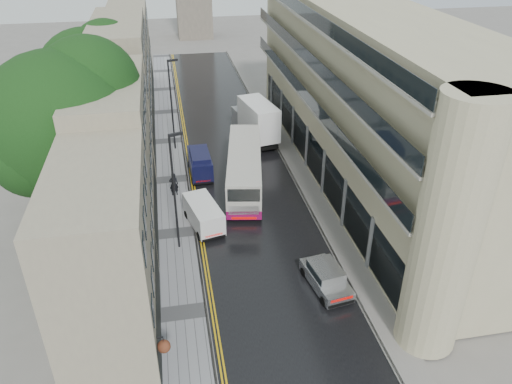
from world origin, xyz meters
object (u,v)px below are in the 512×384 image
object	(u,v)px
tree_near	(65,150)
navy_van	(192,171)
silver_hatchback	(324,295)
white_van	(199,228)
white_lorry	(252,128)
lamp_post_far	(172,106)
cream_bus	(229,188)
lamp_post_near	(174,194)
tree_far	(91,95)
pedestrian	(174,184)

from	to	relation	value
tree_near	navy_van	bearing A→B (deg)	38.23
silver_hatchback	white_van	world-z (taller)	white_van
white_lorry	silver_hatchback	distance (m)	22.76
navy_van	white_lorry	bearing A→B (deg)	43.08
white_lorry	navy_van	distance (m)	8.87
tree_near	silver_hatchback	distance (m)	18.94
white_lorry	lamp_post_far	distance (m)	7.90
tree_near	navy_van	xyz separation A→B (m)	(8.38, 6.60, -5.78)
cream_bus	white_van	world-z (taller)	cream_bus
lamp_post_near	white_van	bearing A→B (deg)	6.36
lamp_post_near	tree_far	bearing A→B (deg)	93.19
white_van	lamp_post_near	distance (m)	3.70
pedestrian	white_lorry	bearing A→B (deg)	-138.88
pedestrian	lamp_post_near	bearing A→B (deg)	85.72
tree_near	white_lorry	bearing A→B (deg)	41.08
cream_bus	lamp_post_near	size ratio (longest dim) A/B	1.39
tree_far	white_lorry	world-z (taller)	tree_far
tree_near	silver_hatchback	world-z (taller)	tree_near
lamp_post_far	white_lorry	bearing A→B (deg)	-21.71
lamp_post_near	pedestrian	bearing A→B (deg)	70.65
cream_bus	navy_van	world-z (taller)	cream_bus
tree_far	lamp_post_near	bearing A→B (deg)	-67.52
white_lorry	lamp_post_near	xyz separation A→B (m)	(-7.94, -15.33, 2.25)
tree_near	lamp_post_far	world-z (taller)	tree_near
cream_bus	navy_van	distance (m)	4.92
tree_near	white_van	bearing A→B (deg)	-12.61
white_lorry	lamp_post_far	bearing A→B (deg)	160.76
tree_far	pedestrian	world-z (taller)	tree_far
tree_far	cream_bus	xyz separation A→B (m)	(10.61, -10.59, -4.62)
pedestrian	lamp_post_far	distance (m)	9.68
tree_near	navy_van	world-z (taller)	tree_near
silver_hatchback	cream_bus	bearing A→B (deg)	99.24
navy_van	tree_far	bearing A→B (deg)	140.16
white_lorry	lamp_post_near	world-z (taller)	lamp_post_near
tree_near	lamp_post_near	world-z (taller)	tree_near
white_lorry	silver_hatchback	world-z (taller)	white_lorry
silver_hatchback	pedestrian	size ratio (longest dim) A/B	2.09
white_lorry	pedestrian	bearing A→B (deg)	-145.83
cream_bus	pedestrian	xyz separation A→B (m)	(-4.17, 2.36, -0.50)
white_lorry	white_van	size ratio (longest dim) A/B	1.80
white_van	lamp_post_far	xyz separation A→B (m)	(-1.00, 15.68, 3.43)
cream_bus	lamp_post_far	distance (m)	12.35
silver_hatchback	lamp_post_near	world-z (taller)	lamp_post_near
tree_near	pedestrian	size ratio (longest dim) A/B	6.97
cream_bus	lamp_post_far	xyz separation A→B (m)	(-3.71, 11.44, 2.83)
white_van	pedestrian	world-z (taller)	pedestrian
navy_van	pedestrian	xyz separation A→B (m)	(-1.64, -1.83, -0.05)
tree_near	lamp_post_far	size ratio (longest dim) A/B	1.61
tree_far	silver_hatchback	distance (m)	27.72
cream_bus	lamp_post_far	size ratio (longest dim) A/B	1.35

